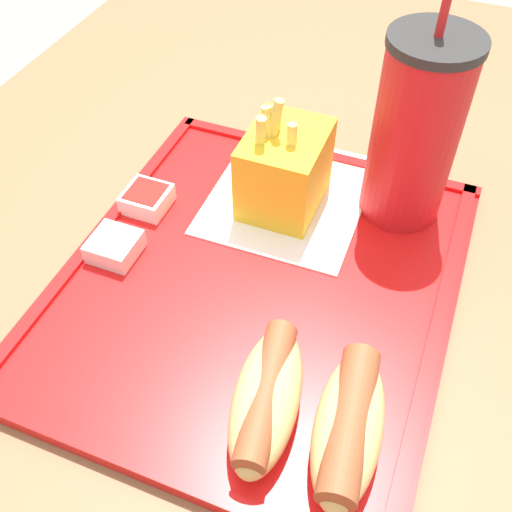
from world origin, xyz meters
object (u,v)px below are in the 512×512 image
Objects in this scene: hot_dog_far at (349,426)px; hot_dog_near at (267,397)px; soda_cup at (416,132)px; fries_carton at (284,169)px; sauce_cup_mayo at (114,246)px; sauce_cup_ketchup at (147,198)px.

hot_dog_near is at bearing -90.00° from hot_dog_far.
soda_cup is at bearing 170.72° from hot_dog_near.
fries_carton reaches higher than sauce_cup_mayo.
sauce_cup_mayo is (-0.10, -0.18, -0.01)m from hot_dog_near.
sauce_cup_ketchup is at bearing -66.00° from fries_carton.
sauce_cup_mayo is at bearing 2.87° from sauce_cup_ketchup.
soda_cup is at bearing -175.81° from hot_dog_far.
sauce_cup_mayo is (0.16, -0.22, -0.08)m from soda_cup.
hot_dog_far is 0.99× the size of hot_dog_near.
hot_dog_far is at bearing 30.05° from fries_carton.
hot_dog_far is 3.01× the size of sauce_cup_mayo.
fries_carton is at bearing 135.71° from sauce_cup_mayo.
sauce_cup_mayo is at bearing -55.20° from soda_cup.
hot_dog_near reaches higher than sauce_cup_ketchup.
fries_carton reaches higher than hot_dog_far.
hot_dog_near is at bearing 62.05° from sauce_cup_mayo.
hot_dog_near is 0.21m from sauce_cup_mayo.
soda_cup is 0.26m from hot_dog_near.
hot_dog_near is at bearing 48.72° from sauce_cup_ketchup.
fries_carton is 2.80× the size of sauce_cup_ketchup.
soda_cup is 0.26m from hot_dog_far.
sauce_cup_mayo is 1.00× the size of sauce_cup_ketchup.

